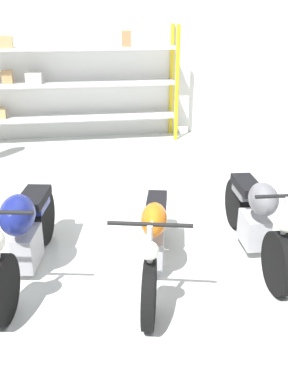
% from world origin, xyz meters
% --- Properties ---
extents(ground_plane, '(30.00, 30.00, 0.00)m').
position_xyz_m(ground_plane, '(0.00, 0.00, 0.00)').
color(ground_plane, silver).
extents(back_wall, '(30.00, 0.08, 3.60)m').
position_xyz_m(back_wall, '(0.00, 5.51, 1.80)').
color(back_wall, white).
rests_on(back_wall, ground_plane).
extents(shelving_rack, '(4.61, 0.63, 2.37)m').
position_xyz_m(shelving_rack, '(-0.97, 5.15, 1.25)').
color(shelving_rack, yellow).
rests_on(shelving_rack, ground_plane).
extents(motorcycle_blue, '(0.74, 2.09, 1.08)m').
position_xyz_m(motorcycle_blue, '(-1.32, -0.03, 0.50)').
color(motorcycle_blue, black).
rests_on(motorcycle_blue, ground_plane).
extents(motorcycle_orange, '(0.81, 2.13, 1.00)m').
position_xyz_m(motorcycle_orange, '(0.01, -0.25, 0.46)').
color(motorcycle_orange, black).
rests_on(motorcycle_orange, ground_plane).
extents(motorcycle_grey, '(0.60, 2.08, 1.04)m').
position_xyz_m(motorcycle_grey, '(1.22, 0.01, 0.46)').
color(motorcycle_grey, black).
rests_on(motorcycle_grey, ground_plane).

